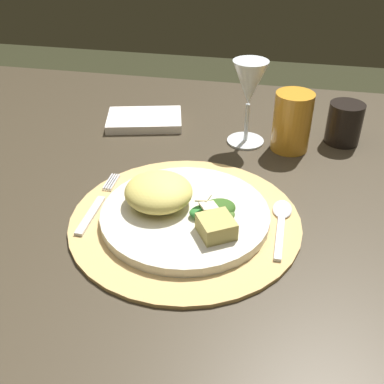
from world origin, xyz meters
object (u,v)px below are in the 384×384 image
(dinner_plate, at_px, (185,215))
(spoon, at_px, (282,217))
(fork, at_px, (97,205))
(napkin, at_px, (144,120))
(dining_table, at_px, (152,272))
(amber_tumbler, at_px, (292,122))
(dark_tumbler, at_px, (344,123))
(wine_glass, at_px, (249,87))

(dinner_plate, relative_size, spoon, 1.77)
(dinner_plate, height_order, spoon, dinner_plate)
(fork, xyz_separation_m, napkin, (-0.01, 0.30, 0.00))
(napkin, bearing_deg, dining_table, -73.22)
(spoon, bearing_deg, dining_table, 170.60)
(dinner_plate, distance_m, fork, 0.14)
(spoon, relative_size, amber_tumbler, 1.28)
(amber_tumbler, bearing_deg, fork, -137.62)
(fork, relative_size, amber_tumbler, 1.48)
(dining_table, height_order, dark_tumbler, dark_tumbler)
(dinner_plate, xyz_separation_m, napkin, (-0.15, 0.31, -0.00))
(dining_table, height_order, amber_tumbler, amber_tumbler)
(fork, bearing_deg, dark_tumbler, 38.66)
(dining_table, distance_m, fork, 0.20)
(fork, distance_m, wine_glass, 0.35)
(dining_table, relative_size, amber_tumbler, 10.67)
(amber_tumbler, bearing_deg, wine_glass, 173.51)
(dinner_plate, distance_m, dark_tumbler, 0.39)
(amber_tumbler, bearing_deg, napkin, 170.70)
(dining_table, bearing_deg, fork, -134.55)
(dinner_plate, height_order, wine_glass, wine_glass)
(dining_table, relative_size, dark_tumbler, 14.92)
(napkin, bearing_deg, wine_glass, -10.38)
(fork, height_order, napkin, napkin)
(dinner_plate, relative_size, wine_glass, 1.56)
(wine_glass, bearing_deg, napkin, 169.62)
(spoon, xyz_separation_m, dark_tumbler, (0.10, 0.28, 0.03))
(dining_table, relative_size, dinner_plate, 4.71)
(dinner_plate, height_order, napkin, dinner_plate)
(fork, bearing_deg, dinner_plate, -1.26)
(dining_table, xyz_separation_m, spoon, (0.22, -0.04, 0.18))
(napkin, xyz_separation_m, dark_tumbler, (0.39, -0.00, 0.03))
(fork, height_order, dark_tumbler, dark_tumbler)
(dining_table, height_order, fork, fork)
(napkin, distance_m, dark_tumbler, 0.39)
(dark_tumbler, bearing_deg, dining_table, -142.79)
(napkin, distance_m, wine_glass, 0.24)
(dinner_plate, distance_m, spoon, 0.14)
(wine_glass, bearing_deg, spoon, -72.05)
(dark_tumbler, bearing_deg, dinner_plate, -128.18)
(wine_glass, bearing_deg, dinner_plate, -102.68)
(spoon, bearing_deg, amber_tumbler, 88.90)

